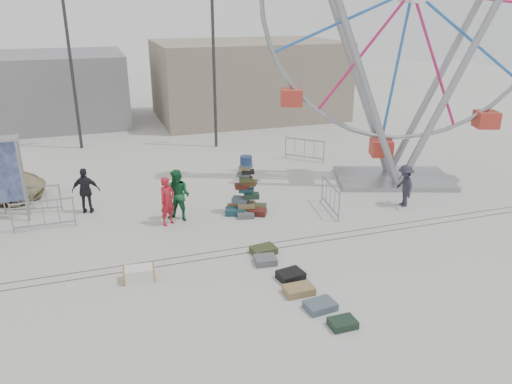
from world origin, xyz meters
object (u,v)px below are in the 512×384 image
object	(u,v)px
ferris_wheel	(410,17)
pedestrian_grey	(405,186)
pedestrian_green	(178,196)
steamer_trunk	(139,274)
lamp_post_right	(216,62)
suitcase_tower	(246,197)
barricade_wheel_front	(330,197)
pedestrian_black	(86,191)
barricade_dummy_c	(43,215)
pedestrian_red	(167,201)
lamp_post_left	(73,63)
barricade_dummy_b	(32,200)
barricade_wheel_back	(304,150)

from	to	relation	value
ferris_wheel	pedestrian_grey	size ratio (longest dim) A/B	8.46
pedestrian_green	steamer_trunk	bearing A→B (deg)	-78.23
lamp_post_right	ferris_wheel	xyz separation A→B (m)	(5.95, -7.93, 2.34)
lamp_post_right	suitcase_tower	xyz separation A→B (m)	(-1.28, -9.31, -3.86)
ferris_wheel	barricade_wheel_front	distance (m)	7.86
pedestrian_green	pedestrian_black	xyz separation A→B (m)	(-3.12, 1.76, -0.08)
barricade_dummy_c	pedestrian_black	bearing A→B (deg)	36.66
barricade_dummy_c	pedestrian_red	world-z (taller)	pedestrian_red
lamp_post_right	pedestrian_red	bearing A→B (deg)	-113.98
barricade_dummy_c	barricade_wheel_front	world-z (taller)	same
lamp_post_left	suitcase_tower	distance (m)	13.25
lamp_post_left	pedestrian_red	world-z (taller)	lamp_post_left
suitcase_tower	pedestrian_red	bearing A→B (deg)	-156.63
suitcase_tower	barricade_wheel_front	size ratio (longest dim) A/B	1.11
barricade_dummy_b	pedestrian_black	xyz separation A→B (m)	(1.93, -0.56, 0.32)
suitcase_tower	steamer_trunk	world-z (taller)	suitcase_tower
steamer_trunk	barricade_dummy_c	distance (m)	5.26
suitcase_tower	barricade_dummy_b	size ratio (longest dim) A/B	1.11
suitcase_tower	barricade_dummy_b	distance (m)	7.92
pedestrian_green	pedestrian_red	bearing A→B (deg)	-113.69
steamer_trunk	pedestrian_black	world-z (taller)	pedestrian_black
barricade_dummy_c	barricade_wheel_front	bearing A→B (deg)	-9.64
barricade_wheel_front	barricade_wheel_back	size ratio (longest dim) A/B	1.00
steamer_trunk	pedestrian_grey	world-z (taller)	pedestrian_grey
pedestrian_green	pedestrian_grey	world-z (taller)	pedestrian_green
suitcase_tower	barricade_wheel_back	world-z (taller)	suitcase_tower
barricade_wheel_front	pedestrian_green	size ratio (longest dim) A/B	1.06
lamp_post_right	ferris_wheel	size ratio (longest dim) A/B	0.58
lamp_post_right	barricade_dummy_c	size ratio (longest dim) A/B	4.00
lamp_post_right	pedestrian_green	xyz separation A→B (m)	(-3.77, -9.19, -3.54)
barricade_wheel_front	barricade_dummy_b	bearing A→B (deg)	81.16
ferris_wheel	barricade_wheel_back	xyz separation A→B (m)	(-2.51, 4.06, -6.27)
lamp_post_left	barricade_dummy_c	xyz separation A→B (m)	(-1.33, -10.52, -3.93)
pedestrian_grey	barricade_wheel_front	bearing A→B (deg)	-88.45
pedestrian_black	lamp_post_right	bearing A→B (deg)	-122.19
lamp_post_left	pedestrian_black	xyz separation A→B (m)	(0.11, -9.43, -3.61)
ferris_wheel	barricade_dummy_b	world-z (taller)	ferris_wheel
ferris_wheel	pedestrian_grey	bearing A→B (deg)	-96.81
pedestrian_green	pedestrian_black	distance (m)	3.58
barricade_dummy_c	ferris_wheel	bearing A→B (deg)	1.85
suitcase_tower	pedestrian_grey	xyz separation A→B (m)	(5.96, -1.25, 0.20)
lamp_post_left	steamer_trunk	world-z (taller)	lamp_post_left
pedestrian_black	pedestrian_grey	size ratio (longest dim) A/B	1.06
pedestrian_grey	steamer_trunk	bearing A→B (deg)	-67.01
barricade_wheel_front	pedestrian_black	world-z (taller)	pedestrian_black
ferris_wheel	barricade_wheel_back	size ratio (longest dim) A/B	6.93
pedestrian_green	barricade_wheel_front	bearing A→B (deg)	27.64
steamer_trunk	pedestrian_green	xyz separation A→B (m)	(1.82, 3.81, 0.75)
barricade_dummy_c	barricade_wheel_front	xyz separation A→B (m)	(10.10, -1.62, 0.00)
barricade_wheel_back	pedestrian_black	distance (m)	10.93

